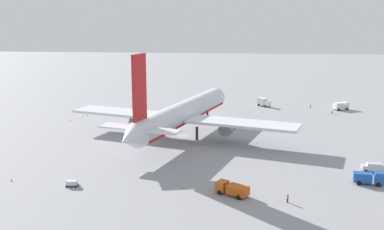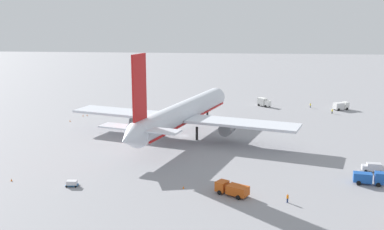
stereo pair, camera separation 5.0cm
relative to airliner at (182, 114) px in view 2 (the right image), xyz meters
The scene contains 16 objects.
ground_plane 6.87m from the airliner, 20.29° to the right, with size 600.00×600.00×0.00m, color gray.
airliner is the anchor object (origin of this frame).
service_truck_0 69.77m from the airliner, 50.56° to the right, with size 4.74×6.23×2.79m.
service_truck_1 54.57m from the airliner, 28.20° to the right, with size 5.23×5.37×3.17m.
service_truck_2 44.99m from the airliner, 160.37° to the right, with size 5.36×6.85×2.35m.
service_truck_4 54.59m from the airliner, 127.95° to the right, with size 3.08×6.15×2.76m.
service_van 52.77m from the airliner, 118.74° to the right, with size 2.40×4.83×1.97m.
baggage_cart_0 44.66m from the airliner, 156.75° to the left, with size 1.67×3.12×1.21m.
ground_worker_0 61.69m from the airliner, 53.20° to the right, with size 0.51×0.51×1.79m.
ground_worker_1 51.61m from the airliner, 150.43° to the right, with size 0.53×0.53×1.70m.
ground_worker_2 64.04m from the airliner, 42.55° to the right, with size 0.56×0.56×1.76m.
traffic_cone_0 40.49m from the airliner, behind, with size 0.36×0.36×0.55m, color orange.
traffic_cone_1 50.41m from the airliner, 141.40° to the left, with size 0.36×0.36×0.55m, color orange.
traffic_cone_2 44.13m from the airliner, 55.96° to the left, with size 0.36×0.36×0.55m, color orange.
traffic_cone_3 42.35m from the airliner, 68.40° to the left, with size 0.36×0.36×0.55m, color orange.
traffic_cone_4 44.75m from the airliner, 57.61° to the left, with size 0.36×0.36×0.55m, color orange.
Camera 2 is at (-126.02, -15.24, 33.85)m, focal length 42.47 mm.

